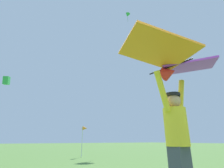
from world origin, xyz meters
TOP-DOWN VIEW (x-y plane):
  - kite_flyer_person at (0.08, -0.01)m, footprint 0.81×0.38m
  - held_stunt_kite at (0.09, -0.11)m, footprint 2.17×1.25m
  - distant_kite_green_high_left at (11.96, 15.68)m, footprint 1.04×1.10m
  - distant_kite_green_far_center at (-2.83, 27.88)m, footprint 1.12×1.16m
  - marker_flag at (2.05, 7.92)m, footprint 0.30×0.24m

SIDE VIEW (x-z plane):
  - kite_flyer_person at x=0.08m, z-range -0.02..1.90m
  - marker_flag at x=2.05m, z-range 0.63..2.35m
  - held_stunt_kite at x=0.09m, z-range 1.92..2.36m
  - distant_kite_green_far_center at x=-2.83m, z-range 9.09..10.45m
  - distant_kite_green_high_left at x=11.96m, z-range 19.42..21.09m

